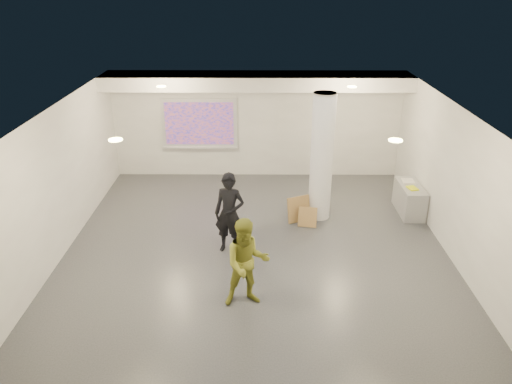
{
  "coord_description": "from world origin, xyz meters",
  "views": [
    {
      "loc": [
        0.06,
        -8.99,
        5.39
      ],
      "look_at": [
        0.0,
        0.4,
        1.25
      ],
      "focal_mm": 35.0,
      "sensor_mm": 36.0,
      "label": 1
    }
  ],
  "objects_px": {
    "man": "(247,263)",
    "column": "(322,158)",
    "woman": "(230,213)",
    "credenza": "(409,199)",
    "projection_screen": "(199,124)"
  },
  "relations": [
    {
      "from": "man",
      "to": "column",
      "type": "bearing_deg",
      "value": 54.45
    },
    {
      "from": "woman",
      "to": "man",
      "type": "distance_m",
      "value": 1.86
    },
    {
      "from": "credenza",
      "to": "man",
      "type": "height_order",
      "value": "man"
    },
    {
      "from": "projection_screen",
      "to": "credenza",
      "type": "relative_size",
      "value": 1.72
    },
    {
      "from": "credenza",
      "to": "man",
      "type": "distance_m",
      "value": 5.36
    },
    {
      "from": "woman",
      "to": "man",
      "type": "height_order",
      "value": "woman"
    },
    {
      "from": "credenza",
      "to": "column",
      "type": "bearing_deg",
      "value": -174.05
    },
    {
      "from": "projection_screen",
      "to": "man",
      "type": "xyz_separation_m",
      "value": [
        1.46,
        -6.1,
        -0.71
      ]
    },
    {
      "from": "woman",
      "to": "man",
      "type": "bearing_deg",
      "value": -63.25
    },
    {
      "from": "projection_screen",
      "to": "woman",
      "type": "distance_m",
      "value": 4.46
    },
    {
      "from": "credenza",
      "to": "woman",
      "type": "height_order",
      "value": "woman"
    },
    {
      "from": "projection_screen",
      "to": "column",
      "type": "bearing_deg",
      "value": -40.56
    },
    {
      "from": "column",
      "to": "man",
      "type": "distance_m",
      "value": 3.88
    },
    {
      "from": "projection_screen",
      "to": "woman",
      "type": "xyz_separation_m",
      "value": [
        1.06,
        -4.28,
        -0.66
      ]
    },
    {
      "from": "column",
      "to": "credenza",
      "type": "distance_m",
      "value": 2.51
    }
  ]
}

